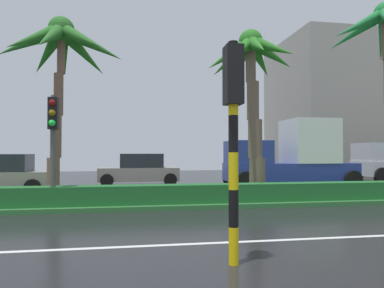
% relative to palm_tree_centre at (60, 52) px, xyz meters
% --- Properties ---
extents(palm_tree_centre, '(4.41, 4.24, 6.42)m').
position_rel_palm_tree_centre_xyz_m(palm_tree_centre, '(0.00, 0.00, 0.00)').
color(palm_tree_centre, brown).
rests_on(palm_tree_centre, median_strip).
extents(palm_tree_centre_right, '(3.68, 3.73, 6.30)m').
position_rel_palm_tree_centre_xyz_m(palm_tree_centre_right, '(6.91, -0.21, -0.36)').
color(palm_tree_centre_right, brown).
rests_on(palm_tree_centre_right, median_strip).
extents(traffic_signal_median_right, '(0.28, 0.43, 3.38)m').
position_rel_palm_tree_centre_xyz_m(traffic_signal_median_right, '(0.13, -1.74, -2.84)').
color(traffic_signal_median_right, '#4C4C47').
rests_on(traffic_signal_median_right, median_strip).
extents(traffic_signal_foreground, '(0.28, 0.43, 3.61)m').
position_rel_palm_tree_centre_xyz_m(traffic_signal_foreground, '(4.09, -7.45, -2.83)').
color(traffic_signal_foreground, yellow).
rests_on(traffic_signal_foreground, ground_plane).
extents(car_in_traffic_fourth, '(4.30, 2.02, 1.72)m').
position_rel_palm_tree_centre_xyz_m(car_in_traffic_fourth, '(2.92, 6.84, -4.50)').
color(car_in_traffic_fourth, gray).
rests_on(car_in_traffic_fourth, ground_plane).
extents(box_truck_lead, '(6.40, 2.64, 3.46)m').
position_rel_palm_tree_centre_xyz_m(box_truck_lead, '(10.41, 3.90, -3.77)').
color(box_truck_lead, navy).
rests_on(box_truck_lead, ground_plane).
extents(building_far_right, '(14.70, 10.27, 12.40)m').
position_rel_palm_tree_centre_xyz_m(building_far_right, '(24.05, 18.78, 0.88)').
color(building_far_right, gray).
rests_on(building_far_right, ground_plane).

